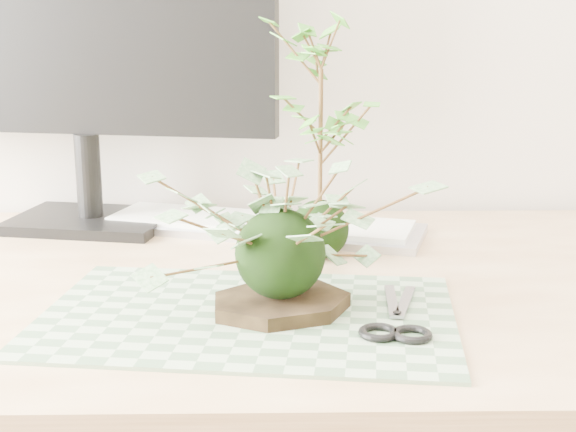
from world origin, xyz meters
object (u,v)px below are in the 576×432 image
object	(u,v)px
desk	(297,344)
keyboard	(260,225)
ivy_kokedama	(280,212)
maple_kokedama	(321,84)
monitor	(81,30)

from	to	relation	value
desk	keyboard	xyz separation A→B (m)	(-0.05, 0.22, 0.10)
desk	keyboard	world-z (taller)	keyboard
ivy_kokedama	maple_kokedama	bearing A→B (deg)	75.61
monitor	maple_kokedama	bearing A→B (deg)	-17.29
desk	monitor	xyz separation A→B (m)	(-0.31, 0.27, 0.38)
ivy_kokedama	monitor	bearing A→B (deg)	126.19
desk	keyboard	bearing A→B (deg)	102.55
ivy_kokedama	monitor	size ratio (longest dim) A/B	0.52
keyboard	monitor	bearing A→B (deg)	-172.75
desk	maple_kokedama	xyz separation A→B (m)	(0.03, 0.08, 0.32)
desk	monitor	size ratio (longest dim) A/B	2.78
desk	keyboard	distance (m)	0.25
ivy_kokedama	monitor	xyz separation A→B (m)	(-0.29, 0.39, 0.18)
desk	keyboard	size ratio (longest dim) A/B	3.16
maple_kokedama	monitor	bearing A→B (deg)	151.67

